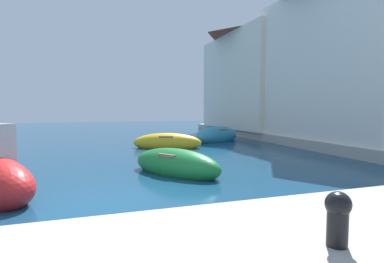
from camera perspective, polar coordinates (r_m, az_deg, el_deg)
The scene contains 8 objects.
ground at distance 7.11m, azimuth -15.71°, elevation -13.08°, with size 80.00×80.00×0.00m, color navy.
quay_promenade at distance 8.12m, azimuth 16.91°, elevation -9.08°, with size 44.00×32.00×0.50m.
moored_boat_0 at distance 16.29m, azimuth -4.52°, elevation -2.05°, with size 3.73×2.44×1.02m.
moored_boat_2 at distance 10.01m, azimuth -2.97°, elevation -6.08°, with size 2.81×3.50×1.05m.
moored_boat_4 at distance 19.61m, azimuth 4.56°, elevation -0.79°, with size 3.84×2.89×1.21m.
waterfront_building_main at distance 19.06m, azimuth 26.67°, elevation 12.36°, with size 5.97×9.71×8.69m.
waterfront_building_annex at distance 25.74m, azimuth 12.86°, elevation 10.11°, with size 6.74×10.37×8.30m.
mooring_bollard at distance 4.13m, azimuth 25.06°, elevation -13.70°, with size 0.30×0.30×0.65m.
Camera 1 is at (-0.30, -6.78, 2.12)m, focal length 29.24 mm.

